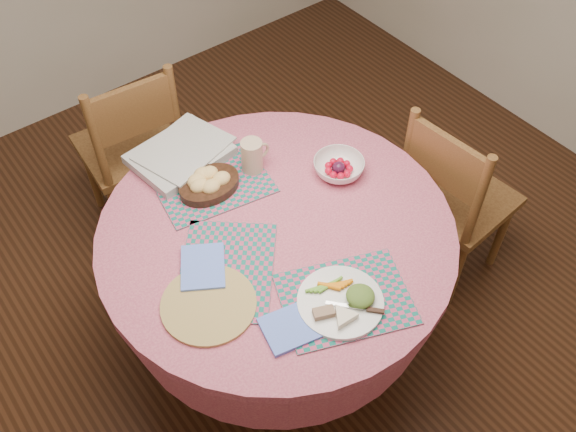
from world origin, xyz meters
The scene contains 15 objects.
ground centered at (0.00, 0.00, 0.00)m, with size 4.00×4.00×0.00m, color #331C0F.
dining_table centered at (0.00, 0.00, 0.56)m, with size 1.24×1.24×0.75m.
chair_right centered at (0.82, -0.12, 0.47)m, with size 0.43×0.45×0.90m.
chair_back centered at (-0.08, 0.96, 0.48)m, with size 0.46×0.44×0.92m.
placemat_front centered at (0.00, -0.36, 0.75)m, with size 0.40×0.30×0.01m, color #136D61.
placemat_left centered at (-0.23, -0.04, 0.75)m, with size 0.40×0.30×0.01m, color #136D61.
placemat_back centered at (-0.06, 0.31, 0.75)m, with size 0.40×0.30×0.01m, color #136D61.
wicker_trivet centered at (-0.36, -0.12, 0.76)m, with size 0.30×0.30×0.01m, color #AD8E4B.
napkin_near centered at (-0.20, -0.34, 0.76)m, with size 0.18×0.14×0.01m, color #6084F9.
napkin_far centered at (-0.29, 0.01, 0.76)m, with size 0.18×0.14×0.01m, color #6084F9.
dinner_plate centered at (-0.02, -0.37, 0.77)m, with size 0.27×0.27×0.05m.
bread_bowl centered at (-0.08, 0.30, 0.79)m, with size 0.23×0.23×0.08m.
latte_mug centered at (0.11, 0.28, 0.82)m, with size 0.12×0.08×0.13m.
fruit_bowl centered at (0.34, 0.07, 0.78)m, with size 0.23×0.23×0.06m.
newspaper_stack centered at (-0.08, 0.49, 0.78)m, with size 0.40×0.33×0.04m.
Camera 1 is at (-0.83, -1.14, 2.43)m, focal length 40.00 mm.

